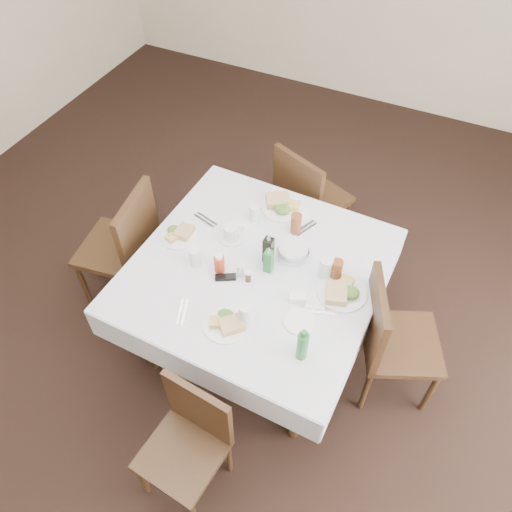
% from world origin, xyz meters
% --- Properties ---
extents(ground_plane, '(7.00, 7.00, 0.00)m').
position_xyz_m(ground_plane, '(0.00, 0.00, 0.00)').
color(ground_plane, black).
extents(room_shell, '(6.04, 7.04, 2.80)m').
position_xyz_m(room_shell, '(0.00, 0.00, 1.71)').
color(room_shell, beige).
rests_on(room_shell, ground).
extents(dining_table, '(1.45, 1.45, 0.76)m').
position_xyz_m(dining_table, '(0.13, 0.20, 0.69)').
color(dining_table, black).
rests_on(dining_table, ground).
extents(chair_north, '(0.58, 0.58, 0.94)m').
position_xyz_m(chair_north, '(0.09, 1.14, 0.54)').
color(chair_north, black).
rests_on(chair_north, ground).
extents(chair_south, '(0.43, 0.43, 0.83)m').
position_xyz_m(chair_south, '(0.20, -0.75, 0.47)').
color(chair_south, black).
rests_on(chair_south, ground).
extents(chair_east, '(0.58, 0.58, 0.94)m').
position_xyz_m(chair_east, '(0.96, 0.23, 0.54)').
color(chair_east, black).
rests_on(chair_east, ground).
extents(chair_west, '(0.53, 0.53, 0.98)m').
position_xyz_m(chair_west, '(-0.82, 0.17, 0.56)').
color(chair_west, black).
rests_on(chair_west, ground).
extents(meal_north, '(0.29, 0.29, 0.06)m').
position_xyz_m(meal_north, '(0.06, 0.73, 0.79)').
color(meal_north, white).
rests_on(meal_north, dining_table).
extents(meal_south, '(0.24, 0.24, 0.05)m').
position_xyz_m(meal_south, '(0.16, -0.23, 0.78)').
color(meal_south, white).
rests_on(meal_south, dining_table).
extents(meal_east, '(0.28, 0.28, 0.06)m').
position_xyz_m(meal_east, '(0.64, 0.23, 0.79)').
color(meal_east, white).
rests_on(meal_east, dining_table).
extents(meal_west, '(0.23, 0.23, 0.05)m').
position_xyz_m(meal_west, '(-0.41, 0.22, 0.78)').
color(meal_west, white).
rests_on(meal_west, dining_table).
extents(side_plate_a, '(0.17, 0.17, 0.01)m').
position_xyz_m(side_plate_a, '(-0.11, 0.53, 0.77)').
color(side_plate_a, white).
rests_on(side_plate_a, dining_table).
extents(side_plate_b, '(0.17, 0.17, 0.01)m').
position_xyz_m(side_plate_b, '(0.50, -0.05, 0.77)').
color(side_plate_b, white).
rests_on(side_plate_b, dining_table).
extents(water_n, '(0.07, 0.07, 0.12)m').
position_xyz_m(water_n, '(-0.05, 0.55, 0.82)').
color(water_n, silver).
rests_on(water_n, dining_table).
extents(water_s, '(0.07, 0.07, 0.13)m').
position_xyz_m(water_s, '(0.24, -0.17, 0.83)').
color(water_s, silver).
rests_on(water_s, dining_table).
extents(water_e, '(0.08, 0.08, 0.14)m').
position_xyz_m(water_e, '(0.51, 0.31, 0.83)').
color(water_e, silver).
rests_on(water_e, dining_table).
extents(water_w, '(0.06, 0.06, 0.12)m').
position_xyz_m(water_w, '(-0.20, 0.07, 0.82)').
color(water_w, silver).
rests_on(water_w, dining_table).
extents(iced_tea_a, '(0.07, 0.07, 0.14)m').
position_xyz_m(iced_tea_a, '(0.22, 0.57, 0.83)').
color(iced_tea_a, brown).
rests_on(iced_tea_a, dining_table).
extents(iced_tea_b, '(0.07, 0.07, 0.14)m').
position_xyz_m(iced_tea_b, '(0.57, 0.33, 0.83)').
color(iced_tea_b, brown).
rests_on(iced_tea_b, dining_table).
extents(bread_basket, '(0.19, 0.19, 0.06)m').
position_xyz_m(bread_basket, '(0.28, 0.38, 0.79)').
color(bread_basket, silver).
rests_on(bread_basket, dining_table).
extents(oil_cruet_dark, '(0.05, 0.05, 0.23)m').
position_xyz_m(oil_cruet_dark, '(0.17, 0.28, 0.86)').
color(oil_cruet_dark, black).
rests_on(oil_cruet_dark, dining_table).
extents(oil_cruet_green, '(0.05, 0.05, 0.20)m').
position_xyz_m(oil_cruet_green, '(0.20, 0.21, 0.85)').
color(oil_cruet_green, '#226C2B').
rests_on(oil_cruet_green, dining_table).
extents(ketchup_bottle, '(0.06, 0.06, 0.13)m').
position_xyz_m(ketchup_bottle, '(-0.06, 0.09, 0.82)').
color(ketchup_bottle, '#B03719').
rests_on(ketchup_bottle, dining_table).
extents(salt_shaker, '(0.04, 0.04, 0.09)m').
position_xyz_m(salt_shaker, '(0.07, 0.11, 0.80)').
color(salt_shaker, white).
rests_on(salt_shaker, dining_table).
extents(pepper_shaker, '(0.03, 0.03, 0.08)m').
position_xyz_m(pepper_shaker, '(0.13, 0.09, 0.80)').
color(pepper_shaker, '#3C2B1B').
rests_on(pepper_shaker, dining_table).
extents(coffee_mug, '(0.15, 0.15, 0.11)m').
position_xyz_m(coffee_mug, '(-0.11, 0.34, 0.81)').
color(coffee_mug, white).
rests_on(coffee_mug, dining_table).
extents(sunglasses, '(0.12, 0.09, 0.03)m').
position_xyz_m(sunglasses, '(0.00, 0.05, 0.77)').
color(sunglasses, black).
rests_on(sunglasses, dining_table).
extents(green_bottle, '(0.06, 0.06, 0.22)m').
position_xyz_m(green_bottle, '(0.58, -0.23, 0.86)').
color(green_bottle, '#226C2B').
rests_on(green_bottle, dining_table).
extents(sugar_caddy, '(0.10, 0.08, 0.05)m').
position_xyz_m(sugar_caddy, '(0.43, 0.08, 0.79)').
color(sugar_caddy, white).
rests_on(sugar_caddy, dining_table).
extents(cutlery_n, '(0.11, 0.18, 0.01)m').
position_xyz_m(cutlery_n, '(0.27, 0.62, 0.77)').
color(cutlery_n, silver).
rests_on(cutlery_n, dining_table).
extents(cutlery_s, '(0.10, 0.17, 0.01)m').
position_xyz_m(cutlery_s, '(-0.10, -0.26, 0.77)').
color(cutlery_s, silver).
rests_on(cutlery_s, dining_table).
extents(cutlery_e, '(0.19, 0.10, 0.01)m').
position_xyz_m(cutlery_e, '(0.56, 0.07, 0.77)').
color(cutlery_e, silver).
rests_on(cutlery_e, dining_table).
extents(cutlery_w, '(0.18, 0.09, 0.01)m').
position_xyz_m(cutlery_w, '(-0.33, 0.41, 0.77)').
color(cutlery_w, silver).
rests_on(cutlery_w, dining_table).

